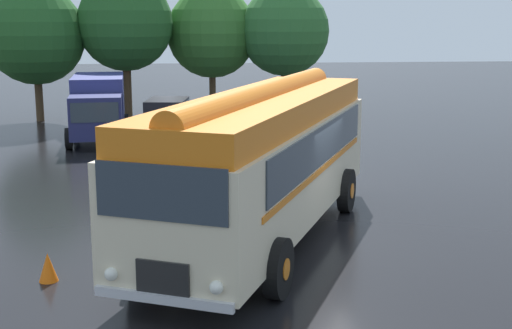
{
  "coord_description": "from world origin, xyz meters",
  "views": [
    {
      "loc": [
        -2.57,
        -15.34,
        4.9
      ],
      "look_at": [
        -0.96,
        1.28,
        1.4
      ],
      "focal_mm": 50.0,
      "sensor_mm": 36.0,
      "label": 1
    }
  ],
  "objects_px": {
    "traffic_cone": "(48,267)",
    "vintage_bus": "(263,156)",
    "car_mid_left": "(241,116)",
    "box_van": "(98,105)",
    "car_near_left": "(167,120)"
  },
  "relations": [
    {
      "from": "car_mid_left",
      "to": "traffic_cone",
      "type": "bearing_deg",
      "value": -106.88
    },
    {
      "from": "car_near_left",
      "to": "car_mid_left",
      "type": "distance_m",
      "value": 3.16
    },
    {
      "from": "car_mid_left",
      "to": "car_near_left",
      "type": "bearing_deg",
      "value": -163.48
    },
    {
      "from": "traffic_cone",
      "to": "box_van",
      "type": "bearing_deg",
      "value": 93.19
    },
    {
      "from": "traffic_cone",
      "to": "car_near_left",
      "type": "bearing_deg",
      "value": 83.05
    },
    {
      "from": "car_near_left",
      "to": "car_mid_left",
      "type": "relative_size",
      "value": 1.04
    },
    {
      "from": "vintage_bus",
      "to": "car_near_left",
      "type": "height_order",
      "value": "vintage_bus"
    },
    {
      "from": "traffic_cone",
      "to": "vintage_bus",
      "type": "bearing_deg",
      "value": 26.43
    },
    {
      "from": "vintage_bus",
      "to": "car_mid_left",
      "type": "bearing_deg",
      "value": 87.49
    },
    {
      "from": "box_van",
      "to": "car_mid_left",
      "type": "bearing_deg",
      "value": 1.33
    },
    {
      "from": "car_mid_left",
      "to": "traffic_cone",
      "type": "distance_m",
      "value": 16.83
    },
    {
      "from": "box_van",
      "to": "traffic_cone",
      "type": "xyz_separation_m",
      "value": [
        0.89,
        -15.96,
        -1.09
      ]
    },
    {
      "from": "vintage_bus",
      "to": "car_near_left",
      "type": "xyz_separation_m",
      "value": [
        -2.42,
        13.07,
        -1.05
      ]
    },
    {
      "from": "vintage_bus",
      "to": "car_mid_left",
      "type": "height_order",
      "value": "vintage_bus"
    },
    {
      "from": "vintage_bus",
      "to": "box_van",
      "type": "xyz_separation_m",
      "value": [
        -5.16,
        13.84,
        -0.53
      ]
    }
  ]
}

